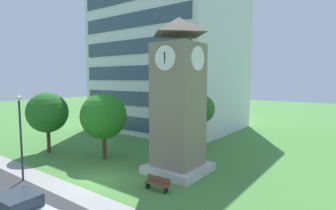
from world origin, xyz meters
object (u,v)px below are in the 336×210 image
tree_by_building (201,109)px  tree_streetside (47,113)px  clock_tower (178,104)px  tree_near_tower (104,116)px  street_lamp (20,129)px  park_bench (157,183)px

tree_by_building → tree_streetside: size_ratio=0.95×
tree_by_building → clock_tower: bearing=-73.1°
tree_near_tower → tree_streetside: 6.35m
street_lamp → tree_near_tower: 6.97m
street_lamp → tree_streetside: 7.46m
park_bench → clock_tower: bearing=103.3°
tree_streetside → tree_near_tower: bearing=17.3°
street_lamp → tree_by_building: size_ratio=1.08×
clock_tower → street_lamp: clock_tower is taller
tree_near_tower → tree_streetside: size_ratio=1.01×
street_lamp → tree_streetside: (-5.48, 5.06, 0.22)m
tree_streetside → clock_tower: bearing=12.9°
park_bench → tree_near_tower: size_ratio=0.30×
tree_near_tower → tree_streetside: bearing=-162.7°
tree_by_building → tree_near_tower: tree_near_tower is taller
clock_tower → tree_streetside: (-13.40, -3.06, -1.36)m
clock_tower → park_bench: bearing=-76.7°
clock_tower → park_bench: (0.87, -3.68, -4.88)m
clock_tower → tree_by_building: bearing=106.9°
tree_by_building → tree_near_tower: size_ratio=0.94×
park_bench → tree_near_tower: (-8.21, 2.51, 3.48)m
park_bench → street_lamp: (-8.79, -4.44, 3.31)m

